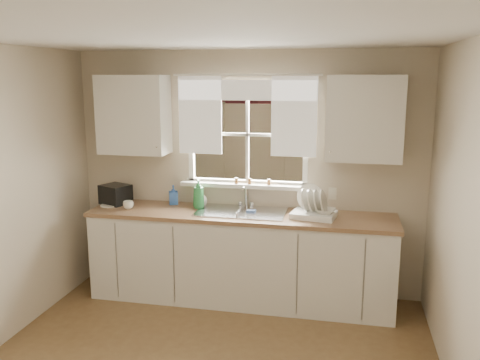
% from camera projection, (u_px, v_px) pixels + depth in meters
% --- Properties ---
extents(room_walls, '(3.62, 4.02, 2.50)m').
position_uv_depth(room_walls, '(185.00, 234.00, 3.28)').
color(room_walls, beige).
rests_on(room_walls, ground).
extents(ceiling, '(3.60, 4.00, 0.02)m').
position_uv_depth(ceiling, '(184.00, 32.00, 3.08)').
color(ceiling, silver).
rests_on(ceiling, room_walls).
extents(window, '(1.38, 0.16, 1.06)m').
position_uv_depth(window, '(247.00, 151.00, 5.21)').
color(window, white).
rests_on(window, room_walls).
extents(curtains, '(1.50, 0.03, 0.81)m').
position_uv_depth(curtains, '(246.00, 107.00, 5.07)').
color(curtains, white).
rests_on(curtains, room_walls).
extents(base_cabinets, '(3.00, 0.62, 0.87)m').
position_uv_depth(base_cabinets, '(241.00, 259.00, 5.11)').
color(base_cabinets, silver).
rests_on(base_cabinets, ground).
extents(countertop, '(3.04, 0.65, 0.04)m').
position_uv_depth(countertop, '(241.00, 215.00, 5.02)').
color(countertop, '#866243').
rests_on(countertop, base_cabinets).
extents(upper_cabinet_left, '(0.70, 0.33, 0.80)m').
position_uv_depth(upper_cabinet_left, '(134.00, 115.00, 5.20)').
color(upper_cabinet_left, silver).
rests_on(upper_cabinet_left, room_walls).
extents(upper_cabinet_right, '(0.70, 0.33, 0.80)m').
position_uv_depth(upper_cabinet_right, '(364.00, 118.00, 4.73)').
color(upper_cabinet_right, silver).
rests_on(upper_cabinet_right, room_walls).
extents(wall_outlet, '(0.08, 0.01, 0.12)m').
position_uv_depth(wall_outlet, '(332.00, 194.00, 5.10)').
color(wall_outlet, beige).
rests_on(wall_outlet, room_walls).
extents(sill_jars, '(0.38, 0.04, 0.06)m').
position_uv_depth(sill_jars, '(252.00, 181.00, 5.20)').
color(sill_jars, brown).
rests_on(sill_jars, window).
extents(backyard, '(20.00, 10.00, 6.13)m').
position_uv_depth(backyard, '(331.00, 18.00, 10.84)').
color(backyard, '#335421').
rests_on(backyard, ground).
extents(sink, '(0.88, 0.52, 0.40)m').
position_uv_depth(sink, '(241.00, 219.00, 5.06)').
color(sink, '#B7B7BC').
rests_on(sink, countertop).
extents(dish_rack, '(0.45, 0.37, 0.30)m').
position_uv_depth(dish_rack, '(314.00, 209.00, 4.86)').
color(dish_rack, white).
rests_on(dish_rack, countertop).
extents(bowl, '(0.22, 0.22, 0.05)m').
position_uv_depth(bowl, '(326.00, 211.00, 4.79)').
color(bowl, white).
rests_on(bowl, dish_rack).
extents(soap_bottle_a, '(0.15, 0.15, 0.30)m').
position_uv_depth(soap_bottle_a, '(199.00, 194.00, 5.17)').
color(soap_bottle_a, '#2E8C47').
rests_on(soap_bottle_a, countertop).
extents(soap_bottle_b, '(0.12, 0.12, 0.20)m').
position_uv_depth(soap_bottle_b, '(173.00, 195.00, 5.34)').
color(soap_bottle_b, blue).
rests_on(soap_bottle_b, countertop).
extents(soap_bottle_c, '(0.14, 0.14, 0.18)m').
position_uv_depth(soap_bottle_c, '(200.00, 198.00, 5.24)').
color(soap_bottle_c, beige).
rests_on(soap_bottle_c, countertop).
extents(saucer, '(0.19, 0.19, 0.01)m').
position_uv_depth(saucer, '(110.00, 205.00, 5.30)').
color(saucer, white).
rests_on(saucer, countertop).
extents(cup, '(0.14, 0.14, 0.08)m').
position_uv_depth(cup, '(128.00, 205.00, 5.16)').
color(cup, white).
rests_on(cup, countertop).
extents(black_appliance, '(0.35, 0.33, 0.20)m').
position_uv_depth(black_appliance, '(116.00, 194.00, 5.37)').
color(black_appliance, black).
rests_on(black_appliance, countertop).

